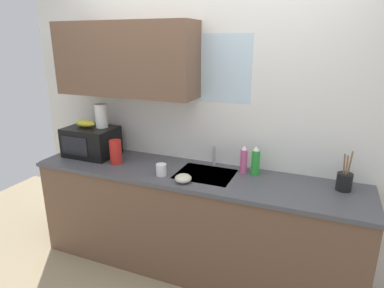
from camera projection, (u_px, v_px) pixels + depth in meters
The scene contains 12 objects.
kitchen_wall_assembly at pixel (189, 108), 2.91m from camera, with size 3.53×0.42×2.50m.
counter_unit at pixel (192, 220), 2.86m from camera, with size 2.76×0.63×0.90m.
sink_faucet at pixel (214, 155), 2.87m from camera, with size 0.03×0.03×0.18m, color #B2B5BA.
microwave at pixel (91, 141), 3.11m from camera, with size 0.46×0.35×0.27m.
banana_bunch at pixel (85, 123), 3.08m from camera, with size 0.20×0.11×0.07m, color gold.
paper_towel_roll at pixel (101, 116), 3.05m from camera, with size 0.11×0.11×0.22m, color white.
dish_soap_bottle_pink at pixel (244, 160), 2.70m from camera, with size 0.06×0.06×0.24m.
dish_soap_bottle_green at pixel (256, 161), 2.66m from camera, with size 0.07×0.07×0.24m.
cereal_canister at pixel (116, 152), 2.91m from camera, with size 0.10×0.10×0.21m, color red.
mug_white at pixel (161, 170), 2.67m from camera, with size 0.08×0.08×0.10m, color white.
utensil_crock at pixel (344, 181), 2.40m from camera, with size 0.11×0.11×0.30m.
small_bowl at pixel (183, 178), 2.54m from camera, with size 0.13×0.13×0.07m, color beige.
Camera 1 is at (0.97, -2.34, 1.95)m, focal length 30.94 mm.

